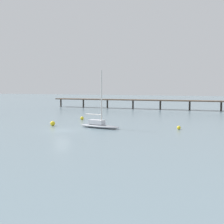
{
  "coord_description": "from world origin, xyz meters",
  "views": [
    {
      "loc": [
        26.9,
        -38.63,
        6.35
      ],
      "look_at": [
        0.0,
        17.31,
        1.5
      ],
      "focal_mm": 50.81,
      "sensor_mm": 36.0,
      "label": 1
    }
  ],
  "objects": [
    {
      "name": "pier",
      "position": [
        11.77,
        50.1,
        3.48
      ],
      "size": [
        68.58,
        7.39,
        7.35
      ],
      "color": "brown",
      "rests_on": "ground_plane"
    },
    {
      "name": "sailboat_gray",
      "position": [
        3.75,
        4.81,
        0.61
      ],
      "size": [
        7.41,
        2.71,
        8.93
      ],
      "color": "gray",
      "rests_on": "ground_plane"
    },
    {
      "name": "ground_plane",
      "position": [
        0.0,
        0.0,
        0.0
      ],
      "size": [
        400.0,
        400.0,
        0.0
      ],
      "primitive_type": "plane",
      "color": "slate"
    },
    {
      "name": "mooring_buoy_outer",
      "position": [
        15.48,
        8.38,
        0.28
      ],
      "size": [
        0.57,
        0.57,
        0.57
      ],
      "primitive_type": "sphere",
      "color": "yellow",
      "rests_on": "ground_plane"
    },
    {
      "name": "mooring_buoy_near",
      "position": [
        -4.92,
        14.08,
        0.34
      ],
      "size": [
        0.68,
        0.68,
        0.68
      ],
      "primitive_type": "sphere",
      "color": "yellow",
      "rests_on": "ground_plane"
    },
    {
      "name": "mooring_buoy_inner",
      "position": [
        -4.37,
        3.81,
        0.4
      ],
      "size": [
        0.8,
        0.8,
        0.8
      ],
      "primitive_type": "sphere",
      "color": "yellow",
      "rests_on": "ground_plane"
    }
  ]
}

